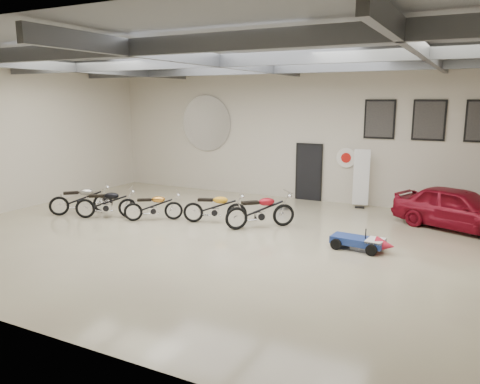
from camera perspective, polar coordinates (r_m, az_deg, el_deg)
The scene contains 18 objects.
floor at distance 13.00m, azimuth -2.42°, elevation -5.68°, with size 16.00×12.00×0.01m, color #B5AE8A.
ceiling at distance 12.49m, azimuth -2.62°, elevation 16.83°, with size 16.00×12.00×0.01m, color gray.
back_wall at distance 17.94m, azimuth 7.06°, elevation 7.07°, with size 16.00×0.02×5.00m, color beige.
left_wall at distance 17.85m, azimuth -25.59°, elevation 6.03°, with size 0.02×12.00×5.00m, color beige.
ceiling_beams at distance 12.47m, azimuth -2.61°, elevation 15.68°, with size 15.80×11.80×0.32m, color #52555A, non-canonical shape.
door at distance 17.89m, azimuth 8.39°, elevation 2.34°, with size 0.92×0.08×2.10m, color black.
logo_plaque at distance 19.61m, azimuth -4.12°, elevation 8.35°, with size 2.30×0.06×1.16m, color silver, non-canonical shape.
poster_left at distance 17.07m, azimuth 16.66°, elevation 8.49°, with size 1.05×0.08×1.35m, color black, non-canonical shape.
poster_mid at distance 16.85m, azimuth 22.05°, elevation 8.12°, with size 1.05×0.08×1.35m, color black, non-canonical shape.
oil_sign at distance 17.41m, azimuth 12.83°, elevation 4.10°, with size 0.72×0.10×0.72m, color white, non-canonical shape.
banner_stand at distance 16.92m, azimuth 14.55°, elevation 1.44°, with size 0.55×0.22×2.01m, color white, non-canonical shape.
motorcycle_silver at distance 16.47m, azimuth -18.82°, elevation -0.80°, with size 1.99×0.62×1.03m, color silver, non-canonical shape.
motorcycle_black at distance 15.68m, azimuth -15.98°, elevation -1.24°, with size 1.96×0.61×1.02m, color silver, non-canonical shape.
motorcycle_gold at distance 15.03m, azimuth -10.52°, elevation -1.68°, with size 1.80×0.56×0.94m, color silver, non-canonical shape.
motorcycle_yellow at distance 14.51m, azimuth -3.08°, elevation -1.82°, with size 1.95×0.60×1.01m, color silver, non-canonical shape.
motorcycle_red at distance 13.91m, azimuth 2.50°, elevation -2.20°, with size 2.11×0.66×1.10m, color silver, non-canonical shape.
go_kart at distance 12.33m, azimuth 14.76°, elevation -5.57°, with size 1.62×0.73×0.59m, color navy, non-canonical shape.
vintage_car at distance 15.14m, azimuth 25.07°, elevation -1.84°, with size 3.71×1.50×1.26m, color maroon.
Camera 1 is at (6.15, -10.81, 3.79)m, focal length 35.00 mm.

